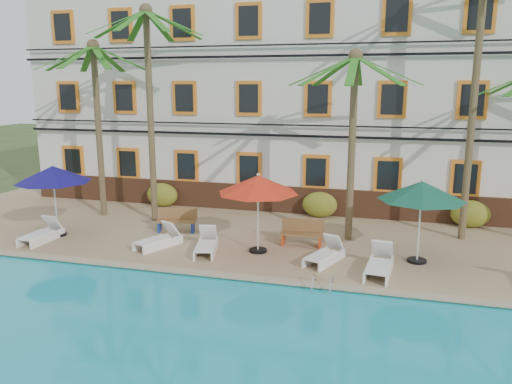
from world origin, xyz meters
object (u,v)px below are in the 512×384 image
(palm_d, at_px, (477,61))
(lounger_b, at_px, (159,239))
(palm_a, at_px, (97,103))
(bench_right, at_px, (302,232))
(umbrella_blue, at_px, (53,175))
(lounger_a, at_px, (42,234))
(palm_c, at_px, (353,117))
(palm_b, at_px, (149,86))
(lounger_c, at_px, (206,244))
(pool_ladder, at_px, (322,288))
(umbrella_red, at_px, (258,185))
(lounger_d, at_px, (325,254))
(lounger_e, at_px, (379,264))
(bench_left, at_px, (176,220))
(umbrella_green, at_px, (422,191))

(palm_d, relative_size, lounger_b, 5.45)
(palm_a, distance_m, bench_right, 10.24)
(umbrella_blue, height_order, lounger_a, umbrella_blue)
(lounger_b, distance_m, bench_right, 5.05)
(lounger_b, height_order, bench_right, bench_right)
(palm_c, distance_m, lounger_a, 11.97)
(palm_b, relative_size, palm_c, 1.27)
(lounger_c, height_order, pool_ladder, lounger_c)
(palm_a, distance_m, umbrella_red, 8.66)
(lounger_c, relative_size, lounger_d, 1.02)
(lounger_b, bearing_deg, bench_right, 17.21)
(palm_d, xyz_separation_m, lounger_c, (-8.58, -3.91, -6.12))
(lounger_e, bearing_deg, palm_b, 157.96)
(lounger_d, bearing_deg, lounger_b, 179.76)
(lounger_d, height_order, bench_left, bench_left)
(lounger_c, xyz_separation_m, bench_left, (-1.99, 2.01, 0.19))
(lounger_e, bearing_deg, palm_d, 56.96)
(palm_b, height_order, umbrella_blue, palm_b)
(umbrella_red, relative_size, lounger_b, 1.46)
(bench_right, bearing_deg, lounger_d, -56.19)
(palm_a, height_order, lounger_c, palm_a)
(lounger_b, distance_m, lounger_c, 1.82)
(umbrella_green, bearing_deg, palm_a, 168.70)
(palm_c, xyz_separation_m, lounger_b, (-6.36, -2.61, -4.19))
(umbrella_blue, xyz_separation_m, lounger_c, (6.12, -0.36, -2.06))
(palm_c, bearing_deg, lounger_a, -163.90)
(lounger_c, bearing_deg, umbrella_red, 17.27)
(palm_a, distance_m, lounger_b, 7.08)
(palm_b, xyz_separation_m, bench_left, (1.56, -1.27, -5.07))
(umbrella_red, bearing_deg, lounger_d, -10.43)
(pool_ladder, bearing_deg, palm_c, 86.28)
(umbrella_blue, xyz_separation_m, lounger_b, (4.30, -0.25, -2.07))
(palm_c, bearing_deg, lounger_c, -149.03)
(lounger_d, distance_m, bench_right, 1.84)
(umbrella_red, distance_m, lounger_c, 2.71)
(lounger_e, bearing_deg, lounger_a, 179.59)
(umbrella_green, distance_m, lounger_e, 2.70)
(umbrella_red, height_order, lounger_c, umbrella_red)
(lounger_c, height_order, bench_left, bench_left)
(lounger_a, xyz_separation_m, bench_left, (4.24, 2.40, 0.19))
(pool_ladder, bearing_deg, lounger_b, 160.76)
(palm_b, height_order, bench_right, palm_b)
(lounger_d, relative_size, lounger_e, 0.94)
(palm_d, height_order, lounger_d, palm_d)
(palm_c, relative_size, lounger_a, 3.71)
(palm_a, distance_m, palm_d, 14.75)
(palm_a, xyz_separation_m, bench_right, (9.08, -1.87, -4.35))
(umbrella_green, xyz_separation_m, lounger_d, (-2.86, -0.79, -2.06))
(lounger_e, bearing_deg, palm_a, 161.51)
(palm_c, relative_size, lounger_e, 3.42)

